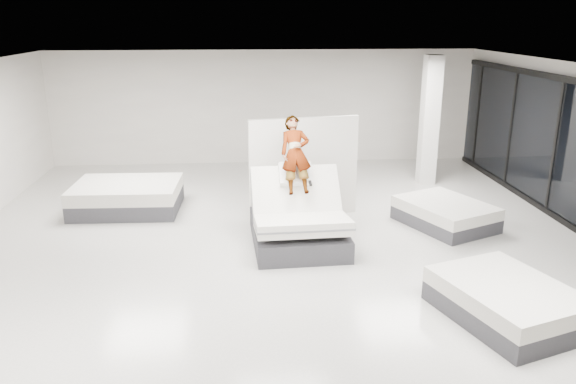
% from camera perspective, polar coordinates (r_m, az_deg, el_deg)
% --- Properties ---
extents(room, '(14.00, 14.04, 3.20)m').
position_cam_1_polar(room, '(9.33, -0.63, 2.08)').
color(room, silver).
rests_on(room, ground).
extents(hero_bed, '(1.76, 2.27, 1.47)m').
position_cam_1_polar(hero_bed, '(10.39, 1.03, -3.10)').
color(hero_bed, '#343439').
rests_on(hero_bed, floor).
extents(person, '(0.62, 1.51, 1.12)m').
position_cam_1_polar(person, '(10.44, 0.78, 2.23)').
color(person, slate).
rests_on(person, hero_bed).
extents(remote, '(0.06, 0.14, 0.08)m').
position_cam_1_polar(remote, '(10.18, 2.28, 0.89)').
color(remote, black).
rests_on(remote, person).
extents(divider_panel, '(2.30, 0.51, 2.11)m').
position_cam_1_polar(divider_panel, '(11.70, 1.64, 2.46)').
color(divider_panel, silver).
rests_on(divider_panel, floor).
extents(flat_bed_right_far, '(1.97, 2.20, 0.50)m').
position_cam_1_polar(flat_bed_right_far, '(11.80, 15.68, -2.15)').
color(flat_bed_right_far, '#343439').
rests_on(flat_bed_right_far, floor).
extents(flat_bed_right_near, '(1.97, 2.27, 0.53)m').
position_cam_1_polar(flat_bed_right_near, '(8.54, 21.32, -10.32)').
color(flat_bed_right_near, '#343439').
rests_on(flat_bed_right_near, floor).
extents(flat_bed_left_far, '(2.28, 1.75, 0.61)m').
position_cam_1_polar(flat_bed_left_far, '(12.75, -16.01, -0.46)').
color(flat_bed_left_far, '#343439').
rests_on(flat_bed_left_far, floor).
extents(column, '(0.40, 0.40, 3.20)m').
position_cam_1_polar(column, '(14.46, 14.18, 7.03)').
color(column, silver).
rests_on(column, floor).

